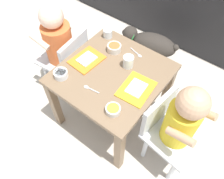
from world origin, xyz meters
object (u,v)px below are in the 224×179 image
at_px(seated_child_right, 179,121).
at_px(cereal_bowl_right_side, 113,110).
at_px(dog, 151,44).
at_px(food_tray_right, 136,89).
at_px(food_tray_left, 87,60).
at_px(water_cup_right, 128,62).
at_px(cereal_bowl_left_side, 114,48).
at_px(spoon_by_right_tray, 90,89).
at_px(seated_child_left, 59,42).
at_px(spoon_by_left_tray, 137,53).
at_px(water_cup_left, 108,34).
at_px(dining_table, 112,81).
at_px(veggie_bowl_near, 61,74).

height_order(seated_child_right, cereal_bowl_right_side, seated_child_right).
distance_m(dog, food_tray_right, 0.73).
xyz_separation_m(food_tray_left, water_cup_right, (0.22, 0.11, 0.03)).
distance_m(cereal_bowl_left_side, cereal_bowl_right_side, 0.44).
bearing_deg(seated_child_right, spoon_by_right_tray, -163.89).
bearing_deg(cereal_bowl_right_side, water_cup_right, 111.97).
distance_m(food_tray_right, water_cup_right, 0.18).
relative_size(seated_child_left, seated_child_right, 1.01).
bearing_deg(food_tray_right, spoon_by_left_tray, 123.16).
relative_size(seated_child_left, cereal_bowl_left_side, 8.23).
relative_size(water_cup_left, spoon_by_right_tray, 0.58).
bearing_deg(dining_table, spoon_by_left_tray, 82.42).
relative_size(food_tray_left, water_cup_left, 3.43).
relative_size(food_tray_left, veggie_bowl_near, 2.54).
bearing_deg(dog, food_tray_left, -98.49).
distance_m(seated_child_left, spoon_by_left_tray, 0.51).
height_order(dog, cereal_bowl_left_side, cereal_bowl_left_side).
height_order(dog, spoon_by_right_tray, spoon_by_right_tray).
distance_m(seated_child_right, water_cup_left, 0.71).
distance_m(water_cup_left, veggie_bowl_near, 0.42).
relative_size(seated_child_right, food_tray_left, 3.50).
height_order(food_tray_left, cereal_bowl_left_side, cereal_bowl_left_side).
height_order(seated_child_left, cereal_bowl_right_side, seated_child_left).
relative_size(food_tray_right, spoon_by_right_tray, 2.10).
bearing_deg(spoon_by_left_tray, dog, 105.55).
height_order(cereal_bowl_right_side, veggie_bowl_near, veggie_bowl_near).
height_order(water_cup_right, cereal_bowl_left_side, water_cup_right).
bearing_deg(cereal_bowl_right_side, veggie_bowl_near, 179.27).
bearing_deg(seated_child_left, dining_table, -2.17).
xyz_separation_m(food_tray_right, water_cup_left, (-0.38, 0.24, 0.02)).
distance_m(veggie_bowl_near, spoon_by_right_tray, 0.19).
xyz_separation_m(seated_child_left, food_tray_left, (0.27, -0.03, 0.03)).
distance_m(seated_child_right, food_tray_right, 0.27).
distance_m(seated_child_left, cereal_bowl_right_side, 0.65).
xyz_separation_m(food_tray_right, water_cup_right, (-0.13, 0.11, 0.03)).
xyz_separation_m(water_cup_left, veggie_bowl_near, (0.00, -0.42, -0.00)).
distance_m(food_tray_right, cereal_bowl_right_side, 0.19).
xyz_separation_m(dog, water_cup_right, (0.12, -0.51, 0.29)).
relative_size(food_tray_left, food_tray_right, 0.94).
relative_size(dining_table, food_tray_right, 2.81).
bearing_deg(spoon_by_left_tray, veggie_bowl_near, -119.85).
xyz_separation_m(water_cup_right, cereal_bowl_right_side, (0.12, -0.30, -0.01)).
bearing_deg(cereal_bowl_left_side, cereal_bowl_right_side, -53.30).
height_order(seated_child_right, dog, seated_child_right).
bearing_deg(food_tray_left, food_tray_right, -0.00).
distance_m(food_tray_left, food_tray_right, 0.35).
bearing_deg(cereal_bowl_right_side, food_tray_right, 85.67).
height_order(dining_table, spoon_by_right_tray, spoon_by_right_tray).
bearing_deg(seated_child_right, seated_child_left, 177.00).
height_order(seated_child_left, water_cup_left, seated_child_left).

